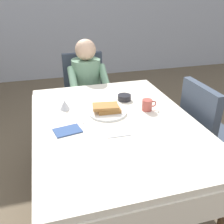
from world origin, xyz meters
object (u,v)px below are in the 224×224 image
Objects in this scene: plate_breakfast at (108,112)px; fork_left_of_plate at (83,117)px; chair_right_side at (206,131)px; spoon_near_edge at (119,136)px; cup_coffee at (147,105)px; bowl_butter at (124,97)px; breakfast_stack at (107,108)px; dining_table_main at (115,132)px; diner_person at (87,83)px; syrup_pitcher at (65,105)px; chair_diner at (85,90)px; knife_right_of_plate at (133,111)px.

fork_left_of_plate is at bearing -173.99° from plate_breakfast.
chair_right_side is 0.86m from spoon_near_edge.
bowl_butter is (-0.11, 0.23, -0.02)m from cup_coffee.
breakfast_stack is (-0.00, 0.00, 0.03)m from plate_breakfast.
dining_table_main is 1.64× the size of chair_right_side.
diner_person is at bearing 89.11° from plate_breakfast.
syrup_pitcher is 0.44× the size of fork_left_of_plate.
breakfast_stack is (-0.02, -1.04, 0.25)m from chair_diner.
chair_diner reaches higher than breakfast_stack.
dining_table_main is 1.01m from diner_person.
knife_right_of_plate is 1.33× the size of spoon_near_edge.
fork_left_of_plate is at bearing 121.45° from spoon_near_edge.
syrup_pitcher is at bearing 70.95° from chair_diner.
knife_right_of_plate is (0.18, -1.07, 0.21)m from chair_diner.
dining_table_main is 0.78m from chair_right_side.
chair_right_side is at bearing 16.57° from spoon_near_edge.
breakfast_stack is 1.16× the size of fork_left_of_plate.
chair_diner is 1.40m from spoon_near_edge.
knife_right_of_plate is at bearing 175.65° from cup_coffee.
dining_table_main is at bearing -81.14° from plate_breakfast.
chair_diner is 0.98m from syrup_pitcher.
bowl_butter is 0.57m from spoon_near_edge.
fork_left_of_plate is (-0.49, 0.01, -0.04)m from cup_coffee.
bowl_butter is 0.73× the size of spoon_near_edge.
cup_coffee reaches higher than spoon_near_edge.
syrup_pitcher reaches higher than breakfast_stack.
breakfast_stack is at bearing 89.09° from chair_diner.
syrup_pitcher is at bearing 152.55° from breakfast_stack.
chair_right_side reaches higher than plate_breakfast.
breakfast_stack is at bearing 174.22° from cup_coffee.
syrup_pitcher is 0.21m from fork_left_of_plate.
diner_person is 0.89m from plate_breakfast.
cup_coffee is 0.63× the size of fork_left_of_plate.
spoon_near_edge is at bearing -111.36° from bowl_butter.
chair_diner reaches higher than plate_breakfast.
breakfast_stack is 2.60× the size of syrup_pitcher.
chair_right_side is 8.45× the size of bowl_butter.
plate_breakfast is 2.48× the size of cup_coffee.
cup_coffee reaches higher than syrup_pitcher.
dining_table_main is 1.18m from chair_diner.
chair_right_side is 5.17× the size of fork_left_of_plate.
chair_right_side reaches higher than dining_table_main.
chair_right_side reaches higher than bowl_butter.
diner_person reaches higher than plate_breakfast.
cup_coffee is 1.03× the size of bowl_butter.
cup_coffee is 0.25m from bowl_butter.
spoon_near_edge is at bearing -145.45° from fork_left_of_plate.
syrup_pitcher is 0.53× the size of spoon_near_edge.
spoon_near_edge is (0.28, -0.49, -0.04)m from syrup_pitcher.
dining_table_main is at bearing 90.30° from diner_person.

